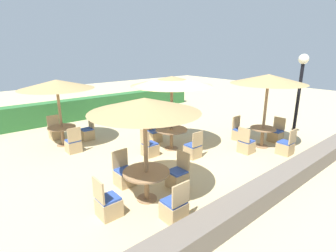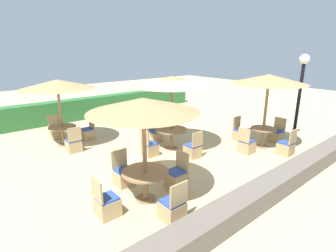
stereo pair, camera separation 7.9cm
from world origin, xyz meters
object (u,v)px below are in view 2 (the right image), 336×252
at_px(patio_chair_front_left_east, 177,177).
at_px(round_table_front_left, 145,177).
at_px(patio_chair_back_left_south, 74,145).
at_px(patio_chair_front_right_south, 286,147).
at_px(patio_chair_back_left_north, 57,132).
at_px(patio_chair_front_left_west, 107,205).
at_px(patio_chair_center_west, 150,148).
at_px(parasol_front_left, 143,106).
at_px(patio_chair_center_north, 154,135).
at_px(patio_chair_back_left_east, 88,133).
at_px(round_table_center, 172,133).
at_px(patio_chair_front_left_north, 124,175).
at_px(parasol_front_right, 269,79).
at_px(lamp_post, 301,81).
at_px(patio_chair_front_left_south, 173,209).
at_px(parasol_back_left, 57,84).
at_px(round_table_back_left, 63,131).
at_px(round_table_front_right, 263,133).
at_px(patio_chair_front_right_west, 246,146).
at_px(patio_chair_center_south, 193,150).
at_px(patio_chair_front_right_east, 276,135).
at_px(parasol_center, 172,81).

bearing_deg(patio_chair_front_left_east, round_table_front_left, 89.26).
bearing_deg(patio_chair_back_left_south, patio_chair_front_right_south, -41.97).
bearing_deg(patio_chair_front_left_east, patio_chair_back_left_north, 10.75).
height_order(patio_chair_front_left_west, patio_chair_front_right_south, same).
bearing_deg(patio_chair_back_left_north, patio_chair_center_west, 115.09).
height_order(parasol_front_left, patio_chair_front_right_south, parasol_front_left).
relative_size(patio_chair_center_north, patio_chair_back_left_east, 1.00).
xyz_separation_m(round_table_center, patio_chair_back_left_north, (-2.80, 3.88, -0.34)).
height_order(round_table_front_left, patio_chair_front_left_east, patio_chair_front_left_east).
bearing_deg(patio_chair_back_left_east, round_table_center, -147.73).
distance_m(patio_chair_center_north, patio_chair_front_left_north, 3.46).
xyz_separation_m(parasol_front_left, patio_chair_front_left_east, (0.99, -0.01, -2.04)).
bearing_deg(patio_chair_front_left_east, parasol_front_right, -88.20).
height_order(lamp_post, patio_chair_back_left_south, lamp_post).
bearing_deg(patio_chair_front_left_east, patio_chair_front_left_south, 134.83).
relative_size(parasol_back_left, round_table_back_left, 2.62).
xyz_separation_m(round_table_front_right, patio_chair_front_right_west, (-0.95, 0.05, -0.27)).
xyz_separation_m(round_table_front_right, patio_chair_front_right_south, (-0.05, -0.92, -0.27)).
distance_m(parasol_front_left, patio_chair_back_left_south, 4.60).
height_order(round_table_front_left, patio_chair_front_left_south, patio_chair_front_left_south).
bearing_deg(patio_chair_front_right_south, patio_chair_back_left_south, 138.03).
relative_size(round_table_front_left, patio_chair_front_right_west, 1.19).
xyz_separation_m(patio_chair_center_south, patio_chair_back_left_north, (-2.84, 4.93, 0.00)).
bearing_deg(patio_chair_back_left_north, lamp_post, 137.49).
bearing_deg(patio_chair_front_right_east, round_table_back_left, 52.67).
bearing_deg(parasol_front_right, patio_chair_back_left_north, 133.05).
height_order(patio_chair_center_north, patio_chair_front_left_north, same).
bearing_deg(round_table_center, patio_chair_back_left_north, 125.81).
bearing_deg(round_table_center, parasol_center, 53.13).
distance_m(parasol_back_left, patio_chair_back_left_east, 2.24).
distance_m(parasol_front_right, patio_chair_back_left_east, 7.10).
distance_m(patio_chair_center_north, round_table_back_left, 3.43).
relative_size(patio_chair_center_west, round_table_front_right, 1.03).
xyz_separation_m(round_table_front_right, patio_chair_back_left_north, (-5.50, 5.88, -0.27)).
xyz_separation_m(lamp_post, patio_chair_front_right_west, (-2.40, 0.52, -2.09)).
distance_m(round_table_center, patio_chair_center_north, 1.09).
distance_m(patio_chair_center_west, patio_chair_front_right_west, 3.35).
bearing_deg(parasol_center, patio_chair_center_south, -88.05).
bearing_deg(round_table_back_left, parasol_front_left, -87.63).
bearing_deg(patio_chair_front_right_east, patio_chair_front_left_west, 90.68).
bearing_deg(patio_chair_front_right_south, parasol_center, 132.11).
bearing_deg(parasol_back_left, patio_chair_back_left_south, -87.97).
bearing_deg(patio_chair_front_right_east, patio_chair_center_south, 74.78).
xyz_separation_m(patio_chair_center_north, patio_chair_back_left_east, (-1.87, 1.93, 0.00)).
bearing_deg(patio_chair_front_left_west, round_table_front_left, 89.70).
height_order(patio_chair_center_south, patio_chair_front_left_north, same).
bearing_deg(patio_chair_front_right_west, patio_chair_center_south, -117.95).
relative_size(parasol_back_left, patio_chair_back_left_north, 2.79).
bearing_deg(parasol_center, patio_chair_front_left_east, -127.77).
bearing_deg(round_table_front_right, patio_chair_front_left_north, 171.13).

